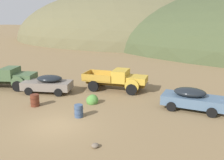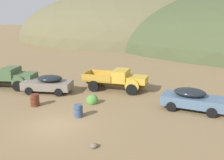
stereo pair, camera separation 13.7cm
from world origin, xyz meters
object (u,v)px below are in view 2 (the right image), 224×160
at_px(oil_drum_by_truck, 35,100).
at_px(car_chalk_blue, 195,99).
at_px(car_primer_gray, 46,83).
at_px(oil_drum_foreground, 78,111).
at_px(truck_faded_yellow, 120,80).
at_px(truck_weathered_green, 10,77).

bearing_deg(oil_drum_by_truck, car_chalk_blue, 17.52).
height_order(car_chalk_blue, oil_drum_by_truck, car_chalk_blue).
relative_size(car_primer_gray, oil_drum_foreground, 5.53).
bearing_deg(car_chalk_blue, truck_faded_yellow, 161.49).
bearing_deg(car_primer_gray, truck_weathered_green, -15.37).
xyz_separation_m(truck_weathered_green, oil_drum_by_truck, (5.38, -3.22, -0.54)).
distance_m(car_primer_gray, oil_drum_by_truck, 3.37).
distance_m(truck_weathered_green, car_chalk_blue, 16.45).
xyz_separation_m(car_chalk_blue, oil_drum_by_truck, (-11.06, -3.49, -0.37)).
distance_m(truck_faded_yellow, oil_drum_foreground, 6.77).
height_order(truck_weathered_green, car_primer_gray, truck_weathered_green).
distance_m(truck_weathered_green, car_primer_gray, 4.12).
relative_size(truck_weathered_green, truck_faded_yellow, 1.04).
xyz_separation_m(truck_faded_yellow, car_chalk_blue, (6.56, -2.63, -0.17)).
bearing_deg(car_primer_gray, oil_drum_foreground, 131.10).
bearing_deg(oil_drum_foreground, car_primer_gray, 144.87).
bearing_deg(oil_drum_by_truck, truck_weathered_green, 149.11).
bearing_deg(car_chalk_blue, car_primer_gray, -174.87).
bearing_deg(oil_drum_foreground, oil_drum_by_truck, 171.34).
height_order(truck_weathered_green, oil_drum_foreground, truck_weathered_green).
distance_m(car_primer_gray, car_chalk_blue, 12.34).
xyz_separation_m(truck_weathered_green, oil_drum_foreground, (9.39, -3.83, -0.57)).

